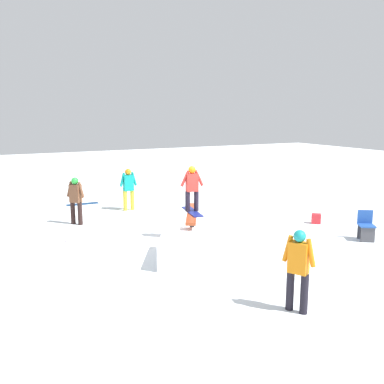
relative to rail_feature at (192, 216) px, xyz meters
name	(u,v)px	position (x,y,z in m)	size (l,w,h in m)	color
ground_plane	(192,240)	(0.00, 0.00, -0.72)	(60.00, 60.00, 0.00)	white
rail_feature	(192,216)	(0.00, 0.00, 0.00)	(2.34, 1.45, 0.84)	black
snow_kicker_ramp	(190,248)	(-1.55, 0.85, -0.41)	(1.80, 1.50, 0.62)	white
main_rider_on_rail	(192,189)	(0.00, 0.00, 0.81)	(1.36, 0.71, 1.36)	navy
bystander_teal	(128,187)	(4.57, 0.40, 0.19)	(0.24, 0.69, 1.61)	gold
bystander_brown	(76,198)	(3.35, 2.66, 0.18)	(0.59, 0.53, 1.60)	black
bystander_orange	(298,266)	(-5.04, 0.34, 0.19)	(0.62, 0.38, 1.60)	black
loose_snowboard_white	(84,237)	(1.68, 2.80, -0.70)	(1.27, 0.28, 0.02)	white
loose_snowboard_navy	(82,204)	(6.45, 1.76, -0.70)	(1.27, 0.28, 0.02)	navy
folding_chair	(366,227)	(-2.37, -4.55, -0.30)	(0.61, 0.61, 0.88)	#3F3F44
backpack_on_snow	(316,219)	(-0.26, -4.61, -0.55)	(0.30, 0.22, 0.34)	red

